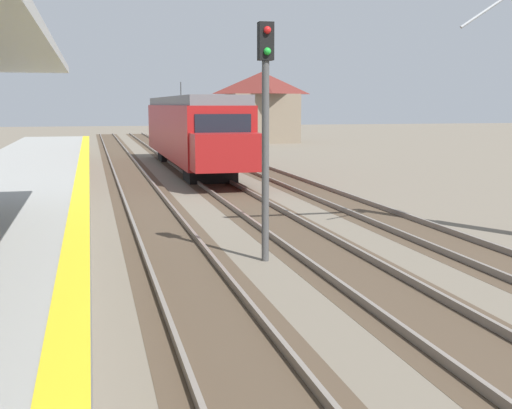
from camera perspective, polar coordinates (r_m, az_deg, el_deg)
name	(u,v)px	position (r m, az deg, el deg)	size (l,w,h in m)	color
track_pair_nearest_platform	(155,219)	(20.30, -8.64, -1.20)	(2.34, 120.00, 0.16)	#4C3D2D
track_pair_middle	(264,214)	(20.88, 0.68, -0.83)	(2.34, 120.00, 0.16)	#4C3D2D
track_pair_far_side	(364,210)	(21.98, 9.29, -0.47)	(2.34, 120.00, 0.16)	#4C3D2D
approaching_train	(192,129)	(35.52, -5.55, 6.47)	(2.93, 19.60, 4.76)	maroon
rail_signal_post	(266,117)	(14.51, 0.83, 7.51)	(0.32, 0.34, 5.20)	#4C4C4C
distant_trackside_house	(262,106)	(61.41, 0.52, 8.47)	(6.60, 5.28, 6.40)	#7F705B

